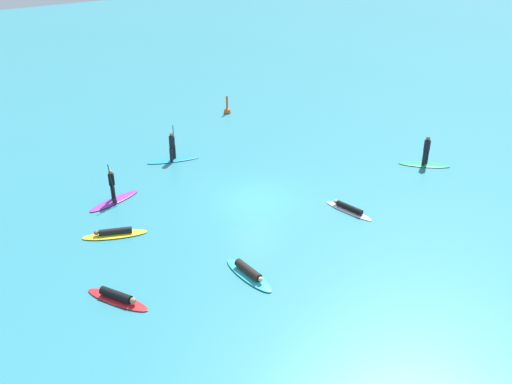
% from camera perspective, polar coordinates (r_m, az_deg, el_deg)
% --- Properties ---
extents(ground_plane, '(120.00, 120.00, 0.00)m').
position_cam_1_polar(ground_plane, '(30.49, 0.00, -0.83)').
color(ground_plane, teal).
rests_on(ground_plane, ground).
extents(surfer_on_white_board, '(1.26, 2.81, 0.36)m').
position_cam_1_polar(surfer_on_white_board, '(29.81, 8.94, -1.62)').
color(surfer_on_white_board, white).
rests_on(surfer_on_white_board, ground_plane).
extents(surfer_on_green_board, '(2.72, 2.44, 1.81)m').
position_cam_1_polar(surfer_on_green_board, '(35.47, 16.07, 3.21)').
color(surfer_on_green_board, '#23B266').
rests_on(surfer_on_green_board, ground_plane).
extents(surfer_on_purple_board, '(3.07, 1.64, 2.20)m').
position_cam_1_polar(surfer_on_purple_board, '(31.05, -13.64, -0.24)').
color(surfer_on_purple_board, purple).
rests_on(surfer_on_purple_board, ground_plane).
extents(surfer_on_yellow_board, '(3.05, 1.62, 0.38)m').
position_cam_1_polar(surfer_on_yellow_board, '(28.28, -13.54, -3.91)').
color(surfer_on_yellow_board, yellow).
rests_on(surfer_on_yellow_board, ground_plane).
extents(surfer_on_red_board, '(2.16, 2.83, 0.43)m').
position_cam_1_polar(surfer_on_red_board, '(24.16, -13.25, -9.91)').
color(surfer_on_red_board, red).
rests_on(surfer_on_red_board, ground_plane).
extents(surfer_on_teal_board, '(1.14, 3.00, 0.46)m').
position_cam_1_polar(surfer_on_teal_board, '(24.84, -0.71, -7.84)').
color(surfer_on_teal_board, '#33C6CC').
rests_on(surfer_on_teal_board, ground_plane).
extents(surfer_on_blue_board, '(3.14, 1.27, 2.18)m').
position_cam_1_polar(surfer_on_blue_board, '(34.99, -8.06, 3.75)').
color(surfer_on_blue_board, '#1E8CD1').
rests_on(surfer_on_blue_board, ground_plane).
extents(marker_buoy, '(0.49, 0.49, 1.40)m').
position_cam_1_polar(marker_buoy, '(42.24, -2.81, 7.91)').
color(marker_buoy, '#E55119').
rests_on(marker_buoy, ground_plane).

